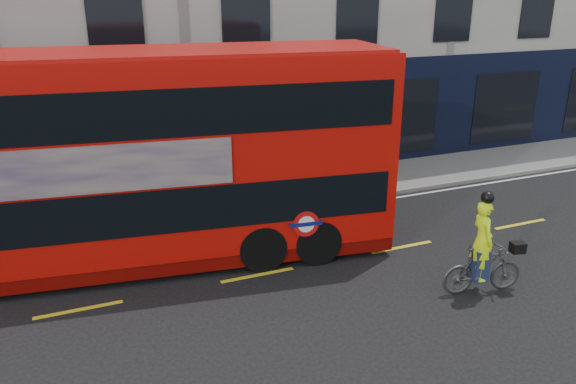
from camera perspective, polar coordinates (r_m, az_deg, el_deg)
ground at (r=12.20m, az=-0.73°, el=-11.57°), size 120.00×120.00×0.00m
pavement at (r=17.78m, az=-8.47°, el=-1.04°), size 60.00×3.00×0.12m
kerb at (r=16.43m, az=-7.18°, el=-2.78°), size 60.00×0.12×0.13m
road_edge_line at (r=16.18m, az=-6.88°, el=-3.36°), size 58.00×0.10×0.01m
lane_dashes at (r=13.42m, az=-3.11°, el=-8.43°), size 58.00×0.12×0.01m
bus at (r=13.67m, az=-16.01°, el=3.20°), size 12.89×4.51×5.10m
cyclist at (r=13.07m, az=19.16°, el=-6.50°), size 1.92×0.88×2.40m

